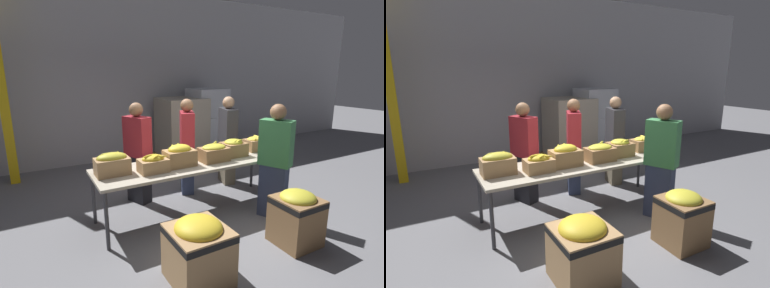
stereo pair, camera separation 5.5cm
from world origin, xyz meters
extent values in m
plane|color=slate|center=(0.00, 0.00, 0.00)|extent=(30.00, 30.00, 0.00)
cube|color=#A8A8AD|center=(0.00, 3.45, 2.00)|extent=(16.00, 0.08, 4.00)
cube|color=#B2A893|center=(0.00, 0.00, 0.80)|extent=(3.04, 0.88, 0.04)
cylinder|color=#38383D|center=(-1.46, -0.38, 0.39)|extent=(0.05, 0.05, 0.78)
cylinder|color=#38383D|center=(1.46, -0.38, 0.39)|extent=(0.05, 0.05, 0.78)
cylinder|color=#38383D|center=(-1.46, 0.38, 0.39)|extent=(0.05, 0.05, 0.78)
cylinder|color=#38383D|center=(1.46, 0.38, 0.39)|extent=(0.05, 0.05, 0.78)
cube|color=tan|center=(-1.25, 0.06, 0.93)|extent=(0.45, 0.28, 0.23)
ellipsoid|color=gold|center=(-1.25, 0.06, 1.06)|extent=(0.40, 0.24, 0.13)
ellipsoid|color=gold|center=(-1.30, 0.08, 1.11)|extent=(0.15, 0.05, 0.05)
ellipsoid|color=gold|center=(-1.17, 0.09, 1.10)|extent=(0.13, 0.17, 0.04)
ellipsoid|color=gold|center=(-1.25, 0.10, 1.08)|extent=(0.07, 0.17, 0.05)
cube|color=tan|center=(-0.73, -0.11, 0.91)|extent=(0.39, 0.28, 0.18)
ellipsoid|color=gold|center=(-0.73, -0.11, 1.01)|extent=(0.31, 0.23, 0.12)
ellipsoid|color=gold|center=(-0.79, -0.12, 1.06)|extent=(0.18, 0.08, 0.05)
ellipsoid|color=gold|center=(-0.66, -0.17, 1.04)|extent=(0.20, 0.15, 0.04)
ellipsoid|color=gold|center=(-0.70, -0.18, 1.05)|extent=(0.15, 0.13, 0.04)
cube|color=#A37A4C|center=(-0.29, -0.05, 0.94)|extent=(0.45, 0.29, 0.24)
ellipsoid|color=yellow|center=(-0.29, -0.05, 1.07)|extent=(0.35, 0.24, 0.15)
ellipsoid|color=yellow|center=(-0.36, 0.03, 1.10)|extent=(0.10, 0.16, 0.05)
ellipsoid|color=yellow|center=(-0.27, 0.03, 1.11)|extent=(0.08, 0.16, 0.04)
cube|color=olive|center=(0.28, -0.08, 0.92)|extent=(0.45, 0.30, 0.21)
ellipsoid|color=gold|center=(0.28, -0.08, 1.03)|extent=(0.39, 0.27, 0.10)
ellipsoid|color=gold|center=(0.32, -0.04, 1.06)|extent=(0.19, 0.19, 0.05)
ellipsoid|color=gold|center=(0.35, 0.00, 1.08)|extent=(0.19, 0.18, 0.04)
cube|color=olive|center=(0.72, 0.01, 0.93)|extent=(0.38, 0.32, 0.22)
ellipsoid|color=gold|center=(0.72, 0.01, 1.04)|extent=(0.31, 0.28, 0.10)
ellipsoid|color=gold|center=(0.79, -0.08, 1.08)|extent=(0.16, 0.11, 0.04)
ellipsoid|color=gold|center=(0.72, 0.02, 1.07)|extent=(0.14, 0.12, 0.04)
ellipsoid|color=gold|center=(0.74, -0.05, 1.08)|extent=(0.18, 0.14, 0.05)
cube|color=#A37A4C|center=(1.31, 0.10, 0.92)|extent=(0.45, 0.27, 0.19)
ellipsoid|color=yellow|center=(1.31, 0.10, 1.02)|extent=(0.39, 0.24, 0.08)
ellipsoid|color=yellow|center=(1.31, 0.12, 1.05)|extent=(0.07, 0.22, 0.04)
ellipsoid|color=yellow|center=(1.36, 0.05, 1.03)|extent=(0.21, 0.10, 0.05)
ellipsoid|color=yellow|center=(1.38, 0.03, 1.05)|extent=(0.09, 0.21, 0.04)
ellipsoid|color=yellow|center=(1.22, 0.05, 1.03)|extent=(0.13, 0.13, 0.04)
cube|color=black|center=(-0.63, 0.80, 0.40)|extent=(0.35, 0.43, 0.80)
cube|color=maroon|center=(-0.63, 0.80, 1.13)|extent=(0.39, 0.50, 0.66)
sphere|color=#896042|center=(-0.63, 0.80, 1.57)|extent=(0.23, 0.23, 0.23)
cube|color=#2D3856|center=(0.96, -0.70, 0.41)|extent=(0.36, 0.44, 0.82)
cube|color=#387A47|center=(0.96, -0.70, 1.15)|extent=(0.41, 0.52, 0.67)
sphere|color=#896042|center=(0.96, -0.70, 1.61)|extent=(0.23, 0.23, 0.23)
cube|color=#6B604C|center=(1.19, 0.81, 0.40)|extent=(0.30, 0.43, 0.81)
cube|color=#333338|center=(1.19, 0.81, 1.14)|extent=(0.33, 0.50, 0.67)
sphere|color=tan|center=(1.19, 0.81, 1.59)|extent=(0.23, 0.23, 0.23)
cube|color=#2D3856|center=(0.28, 0.78, 0.40)|extent=(0.35, 0.44, 0.81)
cube|color=maroon|center=(0.28, 0.78, 1.14)|extent=(0.39, 0.51, 0.67)
sphere|color=#896042|center=(0.28, 0.78, 1.59)|extent=(0.23, 0.23, 0.23)
cube|color=tan|center=(-0.77, -1.40, 0.30)|extent=(0.60, 0.60, 0.60)
cube|color=black|center=(-0.77, -1.40, 0.55)|extent=(0.60, 0.60, 0.07)
ellipsoid|color=gold|center=(-0.77, -1.40, 0.61)|extent=(0.51, 0.51, 0.21)
cube|color=olive|center=(0.68, -1.40, 0.31)|extent=(0.52, 0.52, 0.62)
cube|color=black|center=(0.68, -1.40, 0.57)|extent=(0.53, 0.53, 0.07)
ellipsoid|color=gold|center=(0.68, -1.40, 0.63)|extent=(0.44, 0.44, 0.18)
cube|color=yellow|center=(-2.50, 2.84, 2.00)|extent=(0.16, 0.16, 4.00)
cube|color=olive|center=(1.89, 2.67, 0.07)|extent=(0.91, 0.91, 0.13)
cube|color=#B2B7C1|center=(1.89, 2.67, 0.93)|extent=(0.84, 0.84, 1.60)
cube|color=olive|center=(1.50, 2.64, 0.07)|extent=(0.96, 0.96, 0.13)
cube|color=#B2B7C1|center=(1.50, 2.64, 0.59)|extent=(0.88, 0.88, 0.91)
cube|color=olive|center=(1.14, 2.66, 0.07)|extent=(1.12, 1.12, 0.13)
cube|color=#A39984|center=(1.14, 2.66, 0.83)|extent=(1.03, 1.03, 1.40)
camera|label=1|loc=(-2.18, -3.78, 2.19)|focal=28.00mm
camera|label=2|loc=(-2.13, -3.81, 2.19)|focal=28.00mm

